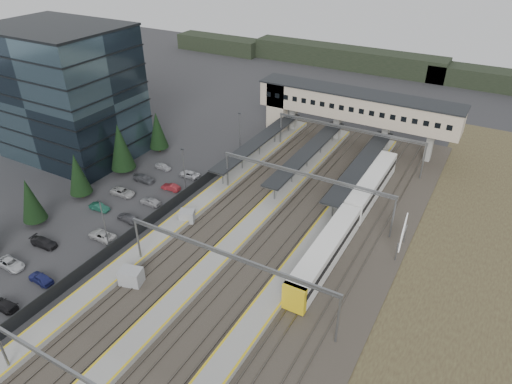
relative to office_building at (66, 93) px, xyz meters
The scene contains 15 objects.
ground 39.86m from the office_building, 18.43° to the right, with size 220.00×220.00×0.00m, color #2B2B2D.
office_building is the anchor object (origin of this frame).
conifer_row 22.40m from the office_building, 48.57° to the right, with size 4.42×49.82×9.50m.
car_park 31.49m from the office_building, 38.88° to the right, with size 10.49×44.54×1.29m.
lampposts 31.00m from the office_building, 21.00° to the right, with size 0.50×53.25×8.07m.
fence 32.32m from the office_building, 13.35° to the right, with size 0.08×90.00×2.00m.
relay_cabin_near 44.56m from the office_building, 33.65° to the right, with size 3.22×2.71×2.31m.
relay_cabin_far 36.78m from the office_building, 15.33° to the right, with size 2.78×2.60×2.03m.
rail_corridor 47.39m from the office_building, ahead, with size 34.00×90.00×0.92m.
canopies 46.29m from the office_building, 19.23° to the left, with size 23.10×30.00×3.28m.
footbridge 53.18m from the office_building, 34.47° to the left, with size 40.40×6.40×11.20m.
gantries 49.23m from the office_building, 10.62° to the right, with size 28.40×62.28×7.17m.
train 56.93m from the office_building, ahead, with size 2.91×40.52×3.67m.
billboard 64.73m from the office_building, ahead, with size 0.74×5.72×4.83m.
treeline_far 100.53m from the office_building, 53.31° to the left, with size 170.00×19.00×7.00m.
Camera 1 is at (35.30, -42.37, 40.43)m, focal length 32.00 mm.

